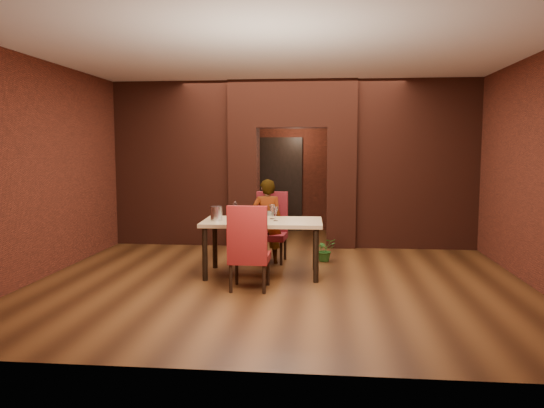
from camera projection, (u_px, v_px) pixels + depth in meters
The scene contains 25 objects.
floor at pixel (284, 268), 8.50m from camera, with size 8.00×8.00×0.00m, color #4E2B13.
ceiling at pixel (285, 64), 8.16m from camera, with size 7.00×8.00×0.04m, color silver.
wall_back at pixel (298, 162), 12.29m from camera, with size 7.00×0.04×3.20m, color maroon.
wall_front at pixel (248, 186), 4.37m from camera, with size 7.00×0.04×3.20m, color maroon.
wall_left at pixel (72, 167), 8.68m from camera, with size 0.04×8.00×3.20m, color maroon.
wall_right at pixel (516, 169), 7.98m from camera, with size 0.04×8.00×3.20m, color maroon.
pillar_left at pixel (244, 187), 10.45m from camera, with size 0.55×0.55×2.30m, color maroon.
pillar_right at pixel (341, 188), 10.26m from camera, with size 0.55×0.55×2.30m, color maroon.
lintel at pixel (293, 104), 10.19m from camera, with size 2.45×0.55×0.90m, color maroon.
wing_wall_left at pixel (174, 164), 10.54m from camera, with size 2.27×0.35×3.20m, color maroon.
wing_wall_right at pixel (416, 165), 10.07m from camera, with size 2.27×0.35×3.20m, color maroon.
vent_panel at pixel (242, 219), 10.22m from camera, with size 0.40×0.03×0.50m, color #AD5332.
rear_door at pixel (280, 185), 12.33m from camera, with size 0.90×0.08×2.10m, color black.
rear_door_frame at pixel (280, 185), 12.29m from camera, with size 1.02×0.04×2.22m, color black.
dining_table at pixel (263, 248), 7.98m from camera, with size 1.78×1.00×0.83m, color #A3845F.
chair_far at pixel (270, 228), 8.87m from camera, with size 0.53×0.53×1.17m, color maroon.
chair_near at pixel (250, 247), 7.15m from camera, with size 0.53×0.53×1.16m, color maroon.
person_seated at pixel (267, 221), 8.77m from camera, with size 0.51×0.34×1.41m, color silver.
wine_glass_a at pixel (255, 213), 7.97m from camera, with size 0.08×0.08×0.20m, color white, non-canonical shape.
wine_glass_b at pixel (272, 212), 8.07m from camera, with size 0.09×0.09×0.22m, color white, non-canonical shape.
wine_glass_c at pixel (276, 214), 7.86m from camera, with size 0.08×0.08×0.21m, color white, non-canonical shape.
tasting_sheet at pixel (244, 222), 7.72m from camera, with size 0.30×0.22×0.00m, color white.
wine_bucket at pixel (216, 214), 7.88m from camera, with size 0.18×0.18×0.22m, color silver.
water_bottle at pixel (235, 210), 8.04m from camera, with size 0.06×0.06×0.28m, color silver.
potted_plant at pixel (325, 250), 8.96m from camera, with size 0.35×0.31×0.39m, color #2C6923.
Camera 1 is at (0.64, -8.32, 1.91)m, focal length 35.00 mm.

